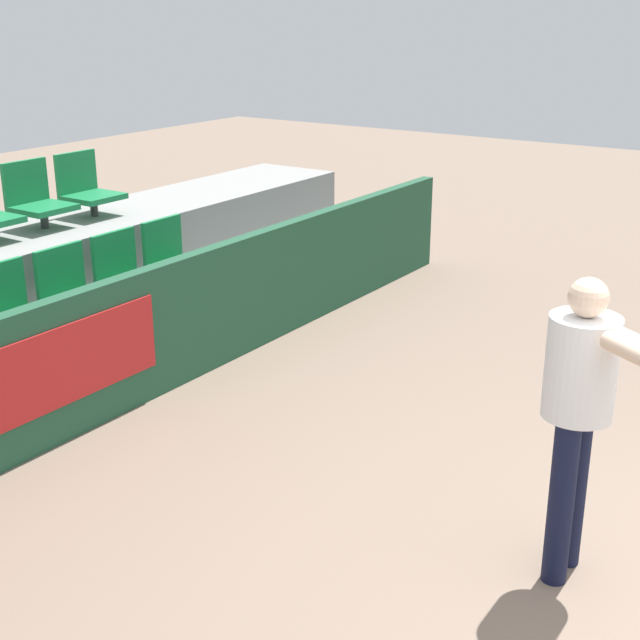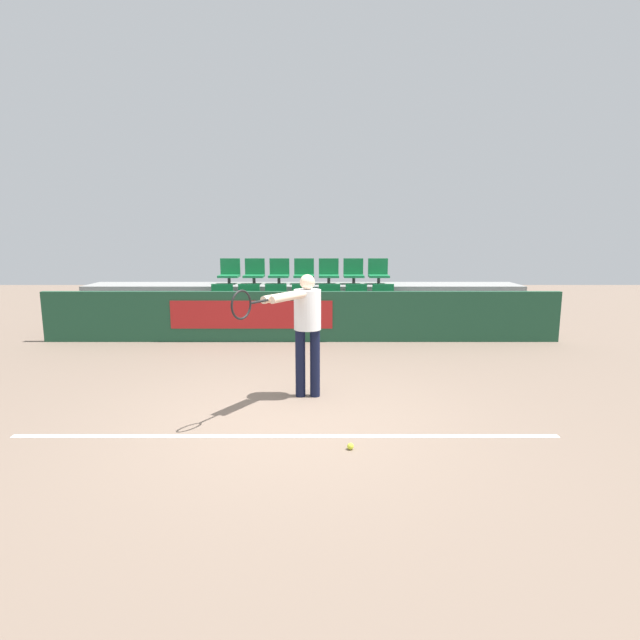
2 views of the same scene
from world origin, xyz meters
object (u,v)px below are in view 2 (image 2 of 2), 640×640
at_px(stadium_chair_1, 247,300).
at_px(stadium_chair_6, 383,300).
at_px(tennis_ball, 349,446).
at_px(stadium_chair_3, 301,300).
at_px(stadium_chair_2, 274,300).
at_px(stadium_chair_7, 228,273).
at_px(stadium_chair_9, 278,273).
at_px(tennis_player, 303,321).
at_px(stadium_chair_13, 377,273).
at_px(stadium_chair_0, 220,300).
at_px(stadium_chair_12, 352,273).
at_px(stadium_chair_11, 328,273).
at_px(stadium_chair_4, 328,300).
at_px(stadium_chair_5, 355,300).
at_px(stadium_chair_10, 303,273).
at_px(stadium_chair_8, 253,273).

distance_m(stadium_chair_1, stadium_chair_6, 2.85).
bearing_deg(tennis_ball, stadium_chair_3, 96.68).
xyz_separation_m(stadium_chair_1, stadium_chair_2, (0.57, 0.00, 0.00)).
bearing_deg(stadium_chair_3, stadium_chair_7, 148.69).
xyz_separation_m(stadium_chair_3, stadium_chair_9, (-0.57, 1.04, 0.49)).
bearing_deg(tennis_player, stadium_chair_13, 105.47).
height_order(stadium_chair_0, tennis_ball, stadium_chair_0).
distance_m(stadium_chair_0, stadium_chair_3, 1.71).
bearing_deg(stadium_chair_13, stadium_chair_12, 180.00).
distance_m(stadium_chair_6, stadium_chair_11, 1.62).
bearing_deg(stadium_chair_9, stadium_chair_13, 0.00).
bearing_deg(stadium_chair_4, stadium_chair_7, 155.48).
bearing_deg(stadium_chair_7, stadium_chair_2, -42.37).
xyz_separation_m(stadium_chair_4, tennis_ball, (0.10, -5.73, -0.71)).
relative_size(stadium_chair_3, tennis_player, 0.35).
bearing_deg(stadium_chair_2, stadium_chair_4, 0.00).
bearing_deg(tennis_player, stadium_chair_5, 108.83).
bearing_deg(stadium_chair_2, stadium_chair_0, 180.00).
height_order(stadium_chair_4, stadium_chair_7, stadium_chair_7).
bearing_deg(stadium_chair_12, tennis_ball, -93.95).
height_order(stadium_chair_7, stadium_chair_10, same).
bearing_deg(stadium_chair_6, stadium_chair_2, 180.00).
xyz_separation_m(stadium_chair_2, stadium_chair_8, (-0.57, 1.04, 0.49)).
bearing_deg(tennis_player, stadium_chair_1, 139.49).
bearing_deg(stadium_chair_2, stadium_chair_1, 180.00).
bearing_deg(stadium_chair_11, stadium_chair_13, 0.00).
relative_size(stadium_chair_5, tennis_player, 0.35).
relative_size(stadium_chair_4, tennis_ball, 8.65).
bearing_deg(stadium_chair_10, tennis_player, -88.16).
relative_size(stadium_chair_1, tennis_ball, 8.65).
xyz_separation_m(stadium_chair_7, stadium_chair_13, (3.42, 0.00, 0.00)).
bearing_deg(stadium_chair_6, stadium_chair_12, 118.73).
bearing_deg(stadium_chair_9, stadium_chair_12, 0.00).
xyz_separation_m(stadium_chair_10, stadium_chair_11, (0.57, 0.00, 0.00)).
bearing_deg(stadium_chair_6, stadium_chair_4, 180.00).
xyz_separation_m(stadium_chair_3, stadium_chair_13, (1.71, 1.04, 0.49)).
relative_size(stadium_chair_7, stadium_chair_12, 1.00).
distance_m(stadium_chair_2, tennis_ball, 5.91).
xyz_separation_m(stadium_chair_8, stadium_chair_9, (0.57, 0.00, 0.00)).
bearing_deg(stadium_chair_10, stadium_chair_4, -61.27).
bearing_deg(tennis_player, stadium_chair_8, 136.14).
relative_size(stadium_chair_4, stadium_chair_8, 1.00).
distance_m(stadium_chair_0, stadium_chair_10, 2.06).
xyz_separation_m(stadium_chair_8, stadium_chair_13, (2.85, 0.00, 0.00)).
bearing_deg(stadium_chair_2, stadium_chair_6, 0.00).
height_order(stadium_chair_3, stadium_chair_8, stadium_chair_8).
relative_size(stadium_chair_10, stadium_chair_13, 1.00).
bearing_deg(stadium_chair_1, stadium_chair_3, 0.00).
height_order(stadium_chair_1, stadium_chair_3, same).
distance_m(stadium_chair_0, stadium_chair_6, 3.42).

